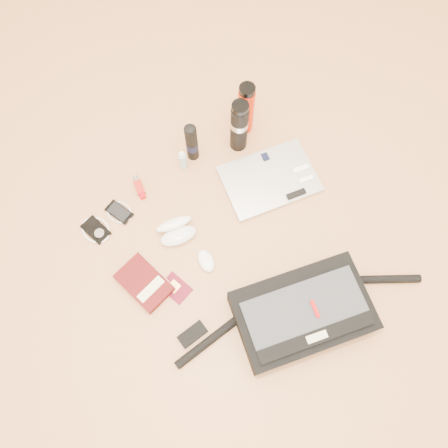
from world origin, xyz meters
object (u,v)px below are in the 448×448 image
object	(u,v)px
thermos_black	(239,126)
thermos_red	(246,109)
book	(145,283)
messenger_bag	(302,313)
laptop	(270,179)

from	to	relation	value
thermos_black	thermos_red	distance (m)	0.09
book	thermos_red	distance (m)	0.79
messenger_bag	laptop	bearing A→B (deg)	79.78
book	thermos_red	xyz separation A→B (m)	(0.70, 0.34, 0.11)
laptop	thermos_black	distance (m)	0.25
messenger_bag	laptop	world-z (taller)	messenger_bag
laptop	thermos_red	distance (m)	0.30
laptop	book	xyz separation A→B (m)	(-0.64, -0.08, 0.00)
thermos_black	thermos_red	bearing A→B (deg)	37.26
laptop	thermos_red	xyz separation A→B (m)	(0.07, 0.27, 0.12)
laptop	thermos_black	xyz separation A→B (m)	(-0.01, 0.21, 0.12)
laptop	thermos_black	world-z (taller)	thermos_black
messenger_bag	thermos_red	distance (m)	0.83
laptop	thermos_red	size ratio (longest dim) A/B	1.60
messenger_bag	thermos_black	distance (m)	0.75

